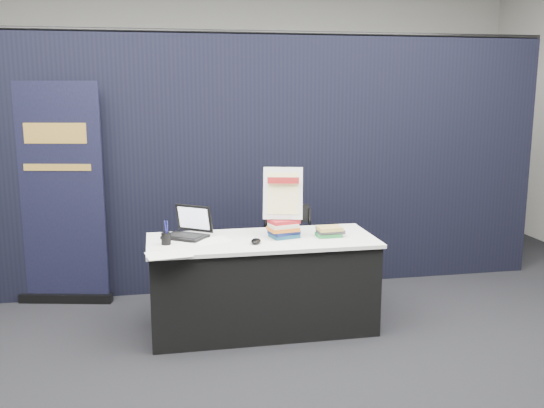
{
  "coord_description": "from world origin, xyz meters",
  "views": [
    {
      "loc": [
        -0.81,
        -4.03,
        1.94
      ],
      "look_at": [
        0.08,
        0.55,
        1.03
      ],
      "focal_mm": 40.0,
      "sensor_mm": 36.0,
      "label": 1
    }
  ],
  "objects_px": {
    "display_table": "(262,284)",
    "book_stack_short": "(330,232)",
    "info_sign": "(283,194)",
    "stacking_chair": "(292,255)",
    "book_stack_tall": "(284,229)",
    "laptop": "(185,230)",
    "pullup_banner": "(60,207)"
  },
  "relations": [
    {
      "from": "stacking_chair",
      "to": "book_stack_tall",
      "type": "bearing_deg",
      "value": -119.39
    },
    {
      "from": "display_table",
      "to": "book_stack_short",
      "type": "bearing_deg",
      "value": -4.04
    },
    {
      "from": "book_stack_tall",
      "to": "book_stack_short",
      "type": "distance_m",
      "value": 0.37
    },
    {
      "from": "display_table",
      "to": "pullup_banner",
      "type": "height_order",
      "value": "pullup_banner"
    },
    {
      "from": "book_stack_short",
      "to": "info_sign",
      "type": "xyz_separation_m",
      "value": [
        -0.37,
        0.07,
        0.31
      ]
    },
    {
      "from": "laptop",
      "to": "book_stack_short",
      "type": "relative_size",
      "value": 2.02
    },
    {
      "from": "info_sign",
      "to": "book_stack_short",
      "type": "bearing_deg",
      "value": 2.82
    },
    {
      "from": "book_stack_tall",
      "to": "book_stack_short",
      "type": "height_order",
      "value": "book_stack_tall"
    },
    {
      "from": "stacking_chair",
      "to": "display_table",
      "type": "bearing_deg",
      "value": -141.47
    },
    {
      "from": "display_table",
      "to": "stacking_chair",
      "type": "height_order",
      "value": "stacking_chair"
    },
    {
      "from": "book_stack_short",
      "to": "stacking_chair",
      "type": "height_order",
      "value": "stacking_chair"
    },
    {
      "from": "book_stack_tall",
      "to": "book_stack_short",
      "type": "relative_size",
      "value": 1.22
    },
    {
      "from": "book_stack_tall",
      "to": "stacking_chair",
      "type": "bearing_deg",
      "value": 65.42
    },
    {
      "from": "laptop",
      "to": "display_table",
      "type": "bearing_deg",
      "value": 18.45
    },
    {
      "from": "laptop",
      "to": "stacking_chair",
      "type": "height_order",
      "value": "laptop"
    },
    {
      "from": "laptop",
      "to": "stacking_chair",
      "type": "relative_size",
      "value": 0.45
    },
    {
      "from": "laptop",
      "to": "book_stack_tall",
      "type": "xyz_separation_m",
      "value": [
        0.77,
        -0.18,
        0.01
      ]
    },
    {
      "from": "info_sign",
      "to": "laptop",
      "type": "bearing_deg",
      "value": -177.3
    },
    {
      "from": "laptop",
      "to": "pullup_banner",
      "type": "distance_m",
      "value": 1.31
    },
    {
      "from": "book_stack_short",
      "to": "info_sign",
      "type": "relative_size",
      "value": 0.48
    },
    {
      "from": "book_stack_tall",
      "to": "pullup_banner",
      "type": "xyz_separation_m",
      "value": [
        -1.83,
        0.95,
        0.06
      ]
    },
    {
      "from": "laptop",
      "to": "pullup_banner",
      "type": "height_order",
      "value": "pullup_banner"
    },
    {
      "from": "display_table",
      "to": "stacking_chair",
      "type": "distance_m",
      "value": 0.45
    },
    {
      "from": "display_table",
      "to": "book_stack_short",
      "type": "height_order",
      "value": "book_stack_short"
    },
    {
      "from": "pullup_banner",
      "to": "laptop",
      "type": "bearing_deg",
      "value": -23.66
    },
    {
      "from": "laptop",
      "to": "book_stack_short",
      "type": "bearing_deg",
      "value": 24.39
    },
    {
      "from": "laptop",
      "to": "stacking_chair",
      "type": "xyz_separation_m",
      "value": [
        0.9,
        0.11,
        -0.3
      ]
    },
    {
      "from": "stacking_chair",
      "to": "pullup_banner",
      "type": "bearing_deg",
      "value": 156.69
    },
    {
      "from": "display_table",
      "to": "book_stack_short",
      "type": "relative_size",
      "value": 8.74
    },
    {
      "from": "laptop",
      "to": "stacking_chair",
      "type": "bearing_deg",
      "value": 42.28
    },
    {
      "from": "laptop",
      "to": "book_stack_short",
      "type": "height_order",
      "value": "laptop"
    },
    {
      "from": "display_table",
      "to": "laptop",
      "type": "bearing_deg",
      "value": 163.28
    }
  ]
}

